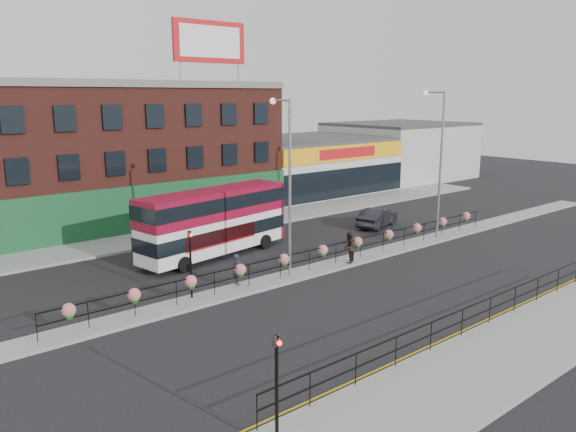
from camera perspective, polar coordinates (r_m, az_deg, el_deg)
ground at (r=31.14m, az=3.54°, el=-5.40°), size 120.00×120.00×0.00m
south_pavement at (r=24.38m, az=23.62°, el=-11.39°), size 60.00×4.00×0.15m
north_pavement at (r=40.37m, az=-8.18°, el=-1.28°), size 60.00×4.00×0.15m
median at (r=31.12m, az=3.54°, el=-5.27°), size 60.00×1.60×0.15m
yellow_line_inner at (r=25.40m, az=18.93°, el=-10.23°), size 60.00×0.10×0.01m
yellow_line_outer at (r=25.32m, az=19.28°, el=-10.33°), size 60.00×0.10×0.01m
brick_building at (r=44.85m, az=-18.17°, el=6.13°), size 25.00×12.21×10.30m
supermarket at (r=55.59m, az=1.58°, el=5.23°), size 15.00×12.25×5.30m
warehouse_east at (r=66.20m, az=11.24°, el=6.57°), size 14.50×12.00×6.30m
billboard at (r=43.29m, az=-7.96°, el=17.10°), size 6.00×0.29×4.40m
median_railing at (r=30.84m, az=3.57°, el=-3.55°), size 30.04×0.56×1.23m
south_railing at (r=23.26m, az=17.31°, el=-9.68°), size 20.04×0.05×1.12m
double_decker_bus at (r=33.24m, az=-7.48°, el=0.02°), size 10.13×3.93×3.99m
car at (r=41.22m, az=9.07°, el=-0.14°), size 3.92×5.08×1.39m
pedestrian_a at (r=28.07m, az=-5.20°, el=-5.41°), size 0.69×0.55×1.58m
pedestrian_b at (r=31.68m, az=6.20°, el=-3.21°), size 1.41×1.38×1.75m
lamp_column_west at (r=28.60m, az=-0.11°, el=4.45°), size 0.33×1.60×9.11m
lamp_column_east at (r=37.77m, az=15.01°, el=6.32°), size 0.34×1.67×9.54m
traffic_light_south at (r=15.18m, az=-1.15°, el=-15.05°), size 0.15×0.28×3.65m
traffic_light_median at (r=26.16m, az=-9.91°, el=-3.37°), size 0.15×0.28×3.65m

